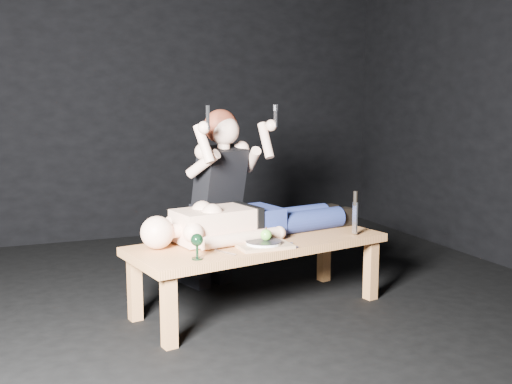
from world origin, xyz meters
TOP-DOWN VIEW (x-y plane):
  - ground at (0.00, 0.00)m, footprint 5.00×5.00m
  - back_wall at (0.00, 2.50)m, footprint 5.00×0.00m
  - table at (0.29, 0.12)m, footprint 1.72×0.92m
  - lying_man at (0.31, 0.26)m, footprint 1.62×0.77m
  - kneeling_woman at (0.16, 0.68)m, footprint 0.91×0.96m
  - serving_tray at (0.25, -0.05)m, footprint 0.32×0.24m
  - plate at (0.25, -0.05)m, footprint 0.22×0.22m
  - apple at (0.27, -0.04)m, footprint 0.07×0.07m
  - goblet at (-0.20, -0.18)m, footprint 0.08×0.08m
  - fork_flat at (-0.01, -0.10)m, footprint 0.09×0.16m
  - knife_flat at (0.40, -0.07)m, footprint 0.06×0.17m
  - spoon_flat at (0.37, 0.01)m, footprint 0.15×0.11m
  - carving_knife at (0.92, 0.02)m, footprint 0.04×0.05m

SIDE VIEW (x-z plane):
  - ground at x=0.00m, z-range 0.00..0.00m
  - table at x=0.29m, z-range 0.00..0.45m
  - fork_flat at x=-0.01m, z-range 0.45..0.46m
  - knife_flat at x=0.40m, z-range 0.45..0.46m
  - spoon_flat at x=0.37m, z-range 0.45..0.46m
  - serving_tray at x=0.25m, z-range 0.45..0.47m
  - plate at x=0.25m, z-range 0.47..0.49m
  - apple at x=0.27m, z-range 0.49..0.55m
  - goblet at x=-0.20m, z-range 0.45..0.60m
  - lying_man at x=0.31m, z-range 0.45..0.70m
  - carving_knife at x=0.92m, z-range 0.45..0.74m
  - kneeling_woman at x=0.16m, z-range 0.00..1.30m
  - back_wall at x=0.00m, z-range -1.00..4.00m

